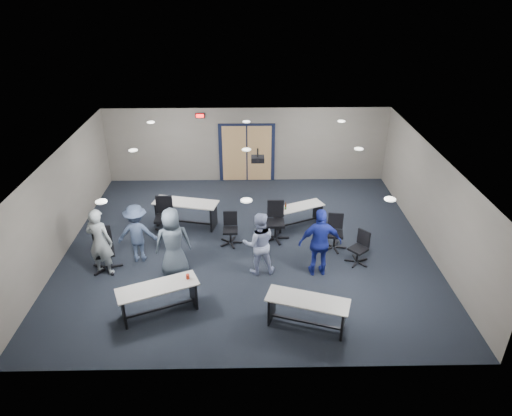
{
  "coord_description": "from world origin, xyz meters",
  "views": [
    {
      "loc": [
        0.04,
        -10.94,
        6.93
      ],
      "look_at": [
        0.24,
        -0.3,
        1.33
      ],
      "focal_mm": 32.0,
      "sensor_mm": 36.0,
      "label": 1
    }
  ],
  "objects_px": {
    "table_back_right": "(298,212)",
    "chair_back_d": "(335,233)",
    "table_front_left": "(159,295)",
    "person_gray": "(100,242)",
    "person_plaid": "(173,242)",
    "person_back": "(137,233)",
    "chair_back_c": "(276,222)",
    "person_navy": "(320,243)",
    "chair_back_a": "(164,217)",
    "person_lightblue": "(259,243)",
    "chair_loose_right": "(358,248)",
    "chair_loose_left": "(104,251)",
    "chair_back_b": "(230,229)",
    "table_front_right": "(307,308)",
    "table_back_left": "(186,209)"
  },
  "relations": [
    {
      "from": "chair_back_a",
      "to": "table_back_right",
      "type": "bearing_deg",
      "value": 7.87
    },
    {
      "from": "chair_back_d",
      "to": "person_back",
      "type": "distance_m",
      "value": 5.32
    },
    {
      "from": "table_front_right",
      "to": "chair_loose_right",
      "type": "bearing_deg",
      "value": 73.88
    },
    {
      "from": "chair_loose_left",
      "to": "person_plaid",
      "type": "distance_m",
      "value": 1.85
    },
    {
      "from": "person_plaid",
      "to": "chair_back_a",
      "type": "bearing_deg",
      "value": -86.54
    },
    {
      "from": "chair_back_d",
      "to": "person_back",
      "type": "height_order",
      "value": "person_back"
    },
    {
      "from": "chair_loose_left",
      "to": "chair_loose_right",
      "type": "bearing_deg",
      "value": -16.58
    },
    {
      "from": "chair_loose_left",
      "to": "person_plaid",
      "type": "xyz_separation_m",
      "value": [
        1.81,
        -0.19,
        0.35
      ]
    },
    {
      "from": "chair_back_a",
      "to": "person_navy",
      "type": "relative_size",
      "value": 0.62
    },
    {
      "from": "chair_loose_right",
      "to": "person_gray",
      "type": "xyz_separation_m",
      "value": [
        -6.56,
        -0.31,
        0.46
      ]
    },
    {
      "from": "table_front_right",
      "to": "table_back_left",
      "type": "relative_size",
      "value": 0.92
    },
    {
      "from": "person_back",
      "to": "chair_back_c",
      "type": "bearing_deg",
      "value": -167.71
    },
    {
      "from": "chair_loose_right",
      "to": "person_plaid",
      "type": "xyz_separation_m",
      "value": [
        -4.75,
        -0.36,
        0.46
      ]
    },
    {
      "from": "person_plaid",
      "to": "person_back",
      "type": "xyz_separation_m",
      "value": [
        -1.03,
        0.63,
        -0.11
      ]
    },
    {
      "from": "person_gray",
      "to": "person_lightblue",
      "type": "distance_m",
      "value": 3.95
    },
    {
      "from": "chair_loose_left",
      "to": "chair_back_a",
      "type": "bearing_deg",
      "value": 36.42
    },
    {
      "from": "chair_back_a",
      "to": "chair_back_b",
      "type": "relative_size",
      "value": 1.22
    },
    {
      "from": "chair_back_c",
      "to": "person_lightblue",
      "type": "xyz_separation_m",
      "value": [
        -0.51,
        -1.57,
        0.28
      ]
    },
    {
      "from": "person_plaid",
      "to": "chair_back_d",
      "type": "bearing_deg",
      "value": -178.71
    },
    {
      "from": "person_plaid",
      "to": "person_lightblue",
      "type": "distance_m",
      "value": 2.14
    },
    {
      "from": "table_front_left",
      "to": "chair_loose_left",
      "type": "relative_size",
      "value": 1.66
    },
    {
      "from": "person_navy",
      "to": "chair_back_a",
      "type": "bearing_deg",
      "value": -28.28
    },
    {
      "from": "chair_loose_right",
      "to": "person_gray",
      "type": "relative_size",
      "value": 0.5
    },
    {
      "from": "person_gray",
      "to": "table_front_right",
      "type": "bearing_deg",
      "value": 171.59
    },
    {
      "from": "chair_back_b",
      "to": "person_plaid",
      "type": "height_order",
      "value": "person_plaid"
    },
    {
      "from": "table_front_left",
      "to": "person_gray",
      "type": "bearing_deg",
      "value": 114.26
    },
    {
      "from": "table_back_right",
      "to": "chair_back_d",
      "type": "distance_m",
      "value": 1.59
    },
    {
      "from": "chair_back_a",
      "to": "chair_loose_right",
      "type": "height_order",
      "value": "chair_back_a"
    },
    {
      "from": "person_navy",
      "to": "chair_back_b",
      "type": "bearing_deg",
      "value": -35.5
    },
    {
      "from": "person_back",
      "to": "table_front_left",
      "type": "bearing_deg",
      "value": 110.2
    },
    {
      "from": "table_back_right",
      "to": "person_gray",
      "type": "distance_m",
      "value": 5.71
    },
    {
      "from": "table_back_right",
      "to": "person_plaid",
      "type": "relative_size",
      "value": 0.9
    },
    {
      "from": "person_gray",
      "to": "chair_back_d",
      "type": "bearing_deg",
      "value": -155.95
    },
    {
      "from": "table_back_right",
      "to": "chair_loose_left",
      "type": "height_order",
      "value": "chair_loose_left"
    },
    {
      "from": "table_back_right",
      "to": "person_gray",
      "type": "xyz_separation_m",
      "value": [
        -5.19,
        -2.35,
        0.47
      ]
    },
    {
      "from": "table_front_right",
      "to": "chair_back_b",
      "type": "xyz_separation_m",
      "value": [
        -1.75,
        3.4,
        -0.02
      ]
    },
    {
      "from": "chair_back_d",
      "to": "person_navy",
      "type": "height_order",
      "value": "person_navy"
    },
    {
      "from": "table_front_right",
      "to": "table_back_left",
      "type": "bearing_deg",
      "value": 142.81
    },
    {
      "from": "chair_loose_left",
      "to": "person_back",
      "type": "height_order",
      "value": "person_back"
    },
    {
      "from": "table_front_left",
      "to": "chair_back_c",
      "type": "xyz_separation_m",
      "value": [
        2.79,
        3.12,
        0.07
      ]
    },
    {
      "from": "chair_back_a",
      "to": "person_lightblue",
      "type": "height_order",
      "value": "person_lightblue"
    },
    {
      "from": "table_front_left",
      "to": "table_front_right",
      "type": "relative_size",
      "value": 1.01
    },
    {
      "from": "person_navy",
      "to": "person_gray",
      "type": "bearing_deg",
      "value": -4.22
    },
    {
      "from": "person_lightblue",
      "to": "chair_back_a",
      "type": "bearing_deg",
      "value": -40.09
    },
    {
      "from": "chair_loose_right",
      "to": "person_navy",
      "type": "bearing_deg",
      "value": -108.28
    },
    {
      "from": "chair_back_c",
      "to": "person_gray",
      "type": "bearing_deg",
      "value": -159.85
    },
    {
      "from": "table_front_right",
      "to": "person_plaid",
      "type": "bearing_deg",
      "value": 165.18
    },
    {
      "from": "chair_back_a",
      "to": "chair_back_d",
      "type": "relative_size",
      "value": 1.15
    },
    {
      "from": "person_lightblue",
      "to": "person_back",
      "type": "height_order",
      "value": "person_lightblue"
    },
    {
      "from": "chair_back_a",
      "to": "person_gray",
      "type": "xyz_separation_m",
      "value": [
        -1.25,
        -1.88,
        0.34
      ]
    }
  ]
}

